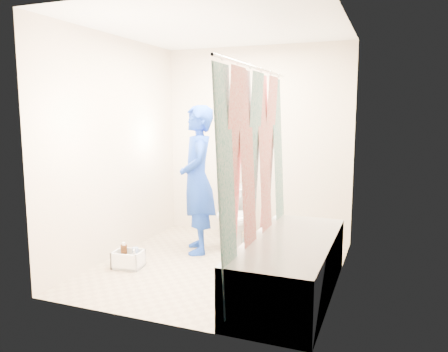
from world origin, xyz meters
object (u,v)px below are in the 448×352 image
at_px(plumber, 197,180).
at_px(toilet, 235,218).
at_px(cleaning_caddy, 129,260).
at_px(bathtub, 290,265).

bearing_deg(plumber, toilet, 106.11).
relative_size(plumber, cleaning_caddy, 5.28).
relative_size(toilet, plumber, 0.41).
bearing_deg(plumber, bathtub, 27.96).
relative_size(bathtub, plumber, 1.05).
distance_m(toilet, cleaning_caddy, 1.36).
xyz_separation_m(toilet, plumber, (-0.33, -0.34, 0.49)).
height_order(bathtub, toilet, toilet).
bearing_deg(cleaning_caddy, toilet, 48.26).
xyz_separation_m(plumber, cleaning_caddy, (-0.43, -0.75, -0.75)).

